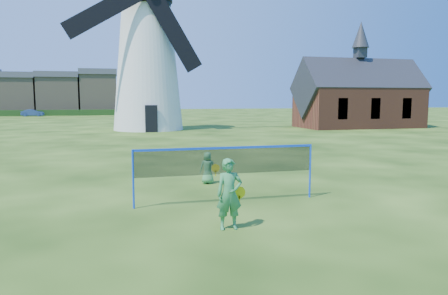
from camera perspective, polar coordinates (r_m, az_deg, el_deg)
The scene contains 7 objects.
ground at distance 11.38m, azimuth -0.34°, elevation -7.83°, with size 220.00×220.00×0.00m, color black.
windmill at distance 39.71m, azimuth -10.39°, elevation 12.03°, with size 14.19×6.33×19.32m.
chapel at distance 44.32m, azimuth 17.81°, elevation 6.41°, with size 12.30×5.96×10.40m.
badminton_net at distance 11.44m, azimuth 0.34°, elevation -1.94°, with size 5.05×0.05×1.55m.
player_girl at distance 9.18m, azimuth 0.73°, elevation -6.35°, with size 0.71×0.39×1.56m.
player_boy at distance 14.13m, azimuth -2.23°, elevation -2.77°, with size 0.64×0.44×1.08m.
car_right at distance 75.94m, azimuth -24.56°, elevation 4.30°, with size 1.21×3.46×1.14m, color navy.
Camera 1 is at (-2.72, -10.68, 2.84)m, focal length 33.65 mm.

